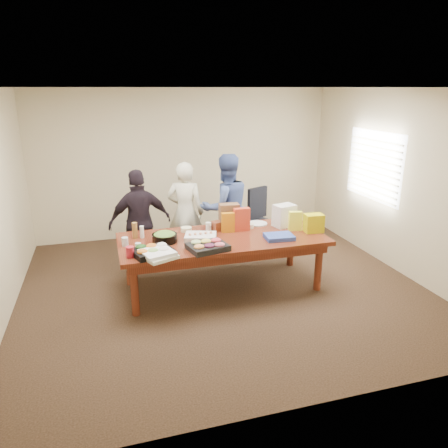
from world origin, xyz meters
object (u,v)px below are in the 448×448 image
object	(u,v)px
person_center	(186,212)
sheet_cake	(201,237)
salad_bowl	(165,238)
conference_table	(222,262)
person_right	(226,208)
office_chair	(261,221)

from	to	relation	value
person_center	sheet_cake	bearing A→B (deg)	112.96
sheet_cake	salad_bowl	size ratio (longest dim) A/B	1.24
conference_table	person_right	xyz separation A→B (m)	(0.34, 1.00, 0.49)
person_right	conference_table	bearing A→B (deg)	64.64
person_center	salad_bowl	bearing A→B (deg)	89.81
conference_table	person_center	bearing A→B (deg)	103.95
sheet_cake	person_center	bearing A→B (deg)	106.44
office_chair	person_right	distance (m)	0.86
person_center	salad_bowl	distance (m)	1.21
person_center	person_right	distance (m)	0.64
office_chair	person_center	size ratio (longest dim) A/B	0.62
office_chair	sheet_cake	size ratio (longest dim) A/B	2.44
office_chair	sheet_cake	bearing A→B (deg)	-161.42
person_center	sheet_cake	world-z (taller)	person_center
sheet_cake	office_chair	bearing A→B (deg)	61.25
salad_bowl	person_center	bearing A→B (deg)	65.54
office_chair	sheet_cake	distance (m)	1.91
person_right	sheet_cake	bearing A→B (deg)	50.69
person_right	office_chair	bearing A→B (deg)	-164.24
conference_table	person_center	world-z (taller)	person_center
office_chair	salad_bowl	bearing A→B (deg)	-170.78
office_chair	person_center	world-z (taller)	person_center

